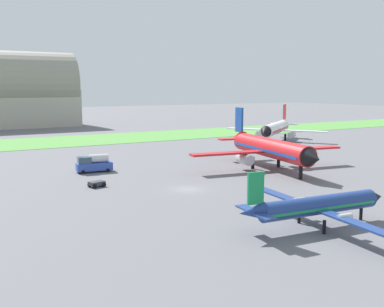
% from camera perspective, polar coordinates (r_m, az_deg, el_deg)
% --- Properties ---
extents(ground_plane, '(600.00, 600.00, 0.00)m').
position_cam_1_polar(ground_plane, '(68.56, -0.50, -4.64)').
color(ground_plane, slate).
extents(grass_taxiway_strip, '(360.00, 28.00, 0.08)m').
position_cam_1_polar(grass_taxiway_strip, '(135.22, -15.65, 1.56)').
color(grass_taxiway_strip, '#549342').
rests_on(grass_taxiway_strip, ground_plane).
extents(airplane_foreground_turboprop, '(20.07, 23.42, 7.01)m').
position_cam_1_polar(airplane_foreground_turboprop, '(51.59, 15.72, -6.43)').
color(airplane_foreground_turboprop, navy).
rests_on(airplane_foreground_turboprop, ground_plane).
extents(airplane_parked_jet_far, '(25.13, 24.83, 10.39)m').
position_cam_1_polar(airplane_parked_jet_far, '(132.34, 10.73, 3.20)').
color(airplane_parked_jet_far, white).
rests_on(airplane_parked_jet_far, ground_plane).
extents(airplane_midfield_jet, '(31.93, 31.44, 11.31)m').
position_cam_1_polar(airplane_midfield_jet, '(86.31, 9.87, 0.70)').
color(airplane_midfield_jet, red).
rests_on(airplane_midfield_jet, ground_plane).
extents(baggage_cart_midfield, '(2.71, 2.24, 0.90)m').
position_cam_1_polar(baggage_cart_midfield, '(71.69, -12.16, -3.79)').
color(baggage_cart_midfield, '#2D333D').
rests_on(baggage_cart_midfield, ground_plane).
extents(fuel_truck_by_runway, '(6.72, 3.21, 3.29)m').
position_cam_1_polar(fuel_truck_by_runway, '(84.26, -12.54, -1.28)').
color(fuel_truck_by_runway, '#334FB2').
rests_on(fuel_truck_by_runway, ground_plane).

